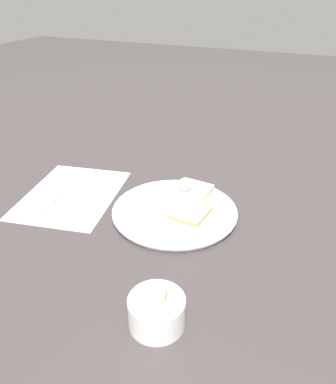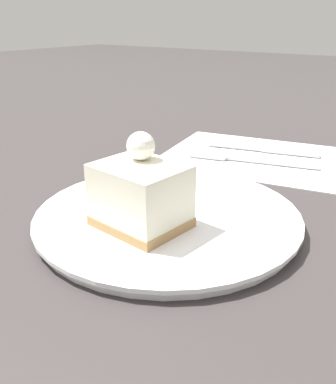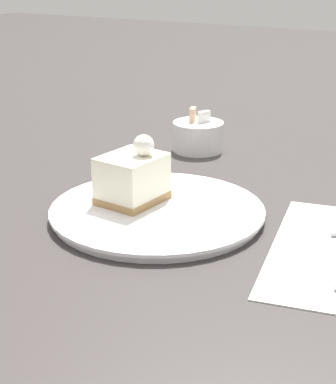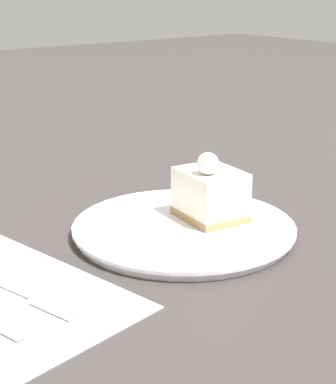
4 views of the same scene
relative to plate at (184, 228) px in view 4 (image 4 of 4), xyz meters
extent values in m
plane|color=#383333|center=(-0.01, -0.01, -0.01)|extent=(4.00, 4.00, 0.00)
cylinder|color=white|center=(0.00, 0.00, 0.00)|extent=(0.25, 0.25, 0.01)
cylinder|color=white|center=(0.00, 0.00, 0.00)|extent=(0.26, 0.26, 0.00)
cube|color=#AD8451|center=(-0.04, 0.00, 0.01)|extent=(0.07, 0.08, 0.01)
cube|color=white|center=(-0.04, 0.00, 0.04)|extent=(0.07, 0.08, 0.05)
sphere|color=white|center=(-0.02, 0.01, 0.08)|extent=(0.03, 0.03, 0.03)
cube|color=silver|center=(0.20, 0.07, 0.00)|extent=(0.03, 0.06, 0.00)
camera|label=1|loc=(-0.24, 0.60, 0.43)|focal=35.00mm
camera|label=2|loc=(-0.31, -0.22, 0.18)|focal=40.00mm
camera|label=3|loc=(0.36, -0.61, 0.29)|focal=60.00mm
camera|label=4|loc=(0.44, 0.54, 0.28)|focal=60.00mm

